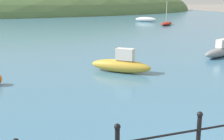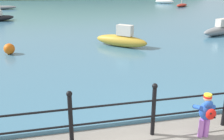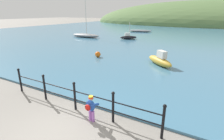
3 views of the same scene
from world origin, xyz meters
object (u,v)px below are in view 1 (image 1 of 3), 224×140
Objects in this scene: boat_blue_hull at (220,51)px; boat_mid_harbor at (167,23)px; boat_far_right at (121,65)px; boat_twin_mast at (146,19)px.

boat_blue_hull is 19.08m from boat_mid_harbor.
boat_far_right is at bearing -167.11° from boat_blue_hull.
boat_mid_harbor is 1.10× the size of boat_far_right.
boat_mid_harbor is (6.74, 17.85, -0.11)m from boat_blue_hull.
boat_mid_harbor is 5.14m from boat_twin_mast.
boat_far_right is (-6.53, -1.49, 0.04)m from boat_blue_hull.
boat_blue_hull is at bearing -110.70° from boat_mid_harbor.
boat_blue_hull is at bearing 12.89° from boat_far_right.
boat_mid_harbor is at bearing 55.55° from boat_far_right.
boat_mid_harbor reaches higher than boat_blue_hull.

